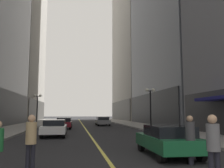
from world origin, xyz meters
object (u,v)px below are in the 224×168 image
pedestrian_with_orange_bag (190,136)px  street_lamp_left_far (37,103)px  car_grey (103,121)px  car_white (55,127)px  street_lamp_right_mid (150,100)px  car_maroon (64,123)px  pedestrian_in_tan_trench (31,138)px  pedestrian_in_grey_suit (213,144)px  car_green (168,139)px  fire_hydrant_right (210,137)px

pedestrian_with_orange_bag → street_lamp_left_far: street_lamp_left_far is taller
street_lamp_left_far → car_grey: bearing=12.5°
car_white → street_lamp_right_mid: bearing=21.1°
street_lamp_right_mid → car_maroon: bearing=148.4°
pedestrian_in_tan_trench → street_lamp_left_far: (-3.68, 26.24, 2.19)m
pedestrian_in_tan_trench → street_lamp_right_mid: (9.12, 15.92, 2.19)m
car_white → car_grey: (5.79, 15.96, -0.00)m
pedestrian_in_grey_suit → street_lamp_right_mid: bearing=77.1°
car_grey → pedestrian_with_orange_bag: 27.96m
pedestrian_with_orange_bag → street_lamp_right_mid: (3.50, 15.60, 2.21)m
car_grey → pedestrian_in_grey_suit: (-0.63, -30.57, 0.36)m
pedestrian_in_tan_trench → street_lamp_right_mid: size_ratio=0.41×
car_green → street_lamp_left_far: street_lamp_left_far is taller
pedestrian_in_grey_suit → street_lamp_left_far: (-8.63, 28.53, 2.18)m
car_maroon → pedestrian_in_tan_trench: pedestrian_in_tan_trench is taller
car_maroon → street_lamp_right_mid: (8.93, -5.49, 2.54)m
car_green → car_grey: size_ratio=0.99×
car_maroon → street_lamp_right_mid: size_ratio=0.94×
car_maroon → car_grey: (5.39, 6.87, 0.00)m
pedestrian_in_tan_trench → pedestrian_in_grey_suit: 5.45m
car_maroon → pedestrian_with_orange_bag: pedestrian_with_orange_bag is taller
car_grey → street_lamp_right_mid: street_lamp_right_mid is taller
street_lamp_right_mid → pedestrian_with_orange_bag: bearing=-102.7°
car_grey → car_white: bearing=-109.9°
street_lamp_left_far → street_lamp_right_mid: bearing=-38.9°
car_green → car_maroon: bearing=105.3°
pedestrian_in_tan_trench → street_lamp_right_mid: bearing=60.2°
car_white → pedestrian_in_tan_trench: size_ratio=2.63×
pedestrian_in_grey_suit → street_lamp_left_far: 29.88m
car_grey → fire_hydrant_right: (4.04, -22.50, -0.32)m
car_green → street_lamp_right_mid: size_ratio=0.95×
street_lamp_left_far → street_lamp_right_mid: size_ratio=1.00×
car_maroon → fire_hydrant_right: 18.26m
street_lamp_right_mid → fire_hydrant_right: (0.50, -10.14, -2.86)m
pedestrian_in_grey_suit → fire_hydrant_right: size_ratio=2.29×
car_maroon → street_lamp_left_far: (-3.87, 4.82, 2.54)m
pedestrian_in_grey_suit → car_white: bearing=109.4°
pedestrian_in_grey_suit → car_maroon: bearing=101.3°
car_grey → street_lamp_right_mid: size_ratio=0.96×
car_maroon → pedestrian_with_orange_bag: (5.43, -21.09, 0.33)m
car_white → pedestrian_with_orange_bag: (5.83, -12.00, 0.32)m
street_lamp_left_far → street_lamp_right_mid: same height
car_white → street_lamp_right_mid: size_ratio=1.08×
pedestrian_in_tan_trench → street_lamp_left_far: bearing=98.0°
pedestrian_in_grey_suit → fire_hydrant_right: 9.35m
street_lamp_right_mid → pedestrian_in_grey_suit: bearing=-102.9°
car_maroon → pedestrian_in_tan_trench: 21.42m
pedestrian_in_tan_trench → car_grey: bearing=78.8°
car_white → car_maroon: size_ratio=1.15×
car_green → pedestrian_in_tan_trench: size_ratio=2.31×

